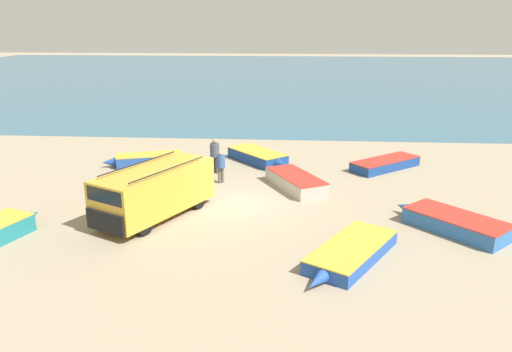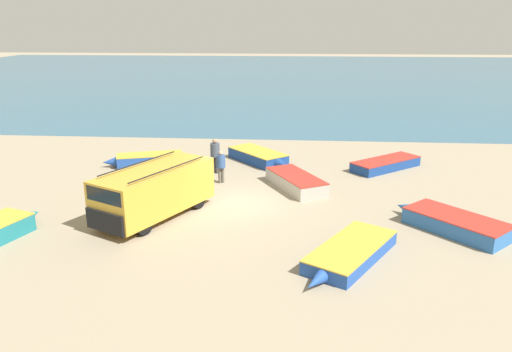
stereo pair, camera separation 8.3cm
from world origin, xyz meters
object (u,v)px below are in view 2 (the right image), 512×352
fishing_rowboat_1 (294,181)px  fishing_rowboat_0 (147,160)px  fishing_rowboat_3 (453,223)px  fishing_rowboat_4 (259,157)px  fisherman_1 (215,153)px  parked_van (154,190)px  fishing_rowboat_2 (350,253)px  fishing_rowboat_5 (388,164)px  fisherman_0 (221,164)px

fishing_rowboat_1 → fishing_rowboat_0: bearing=39.8°
fishing_rowboat_3 → fishing_rowboat_4: fishing_rowboat_4 is taller
fishing_rowboat_3 → fishing_rowboat_1: bearing=8.8°
fisherman_1 → parked_van: bearing=2.1°
fishing_rowboat_2 → fishing_rowboat_4: fishing_rowboat_4 is taller
fishing_rowboat_2 → fishing_rowboat_3: size_ratio=1.16×
fishing_rowboat_4 → fishing_rowboat_5: bearing=42.8°
fishing_rowboat_2 → fisherman_0: bearing=-113.9°
fishing_rowboat_3 → fisherman_1: fisherman_1 is taller
fishing_rowboat_1 → fisherman_1: bearing=35.0°
fishing_rowboat_3 → fisherman_1: 11.98m
fishing_rowboat_1 → fisherman_0: fisherman_0 is taller
fishing_rowboat_1 → fishing_rowboat_2: size_ratio=0.92×
fishing_rowboat_1 → parked_van: bearing=97.9°
fisherman_1 → fishing_rowboat_1: bearing=79.4°
parked_van → fishing_rowboat_3: bearing=115.0°
fishing_rowboat_5 → fishing_rowboat_3: bearing=-122.1°
fishing_rowboat_3 → fishing_rowboat_4: bearing=-1.6°
fishing_rowboat_0 → fisherman_1: fisherman_1 is taller
fisherman_0 → fishing_rowboat_2: bearing=1.3°
fishing_rowboat_3 → fishing_rowboat_5: (-1.00, 8.14, -0.05)m
fishing_rowboat_1 → fisherman_1: 4.57m
fishing_rowboat_1 → fishing_rowboat_2: (1.84, -7.32, -0.08)m
fisherman_1 → fishing_rowboat_5: bearing=115.4°
fisherman_0 → fisherman_1: size_ratio=0.88×
parked_van → fisherman_0: bearing=-176.3°
fishing_rowboat_2 → fishing_rowboat_5: (3.08, 10.86, 0.01)m
fishing_rowboat_1 → fisherman_0: bearing=54.6°
fishing_rowboat_3 → fishing_rowboat_5: size_ratio=0.91×
fishing_rowboat_1 → fisherman_1: fisherman_1 is taller
fishing_rowboat_3 → fishing_rowboat_2: bearing=80.3°
parked_van → fishing_rowboat_2: bearing=93.8°
fishing_rowboat_0 → fishing_rowboat_4: bearing=173.1°
fishing_rowboat_1 → fishing_rowboat_3: bearing=-156.6°
fishing_rowboat_5 → parked_van: bearing=177.1°
fishing_rowboat_0 → fishing_rowboat_3: fishing_rowboat_0 is taller
fisherman_0 → fishing_rowboat_5: bearing=76.9°
parked_van → fishing_rowboat_3: (11.42, -0.52, -0.80)m
fishing_rowboat_5 → fisherman_1: bearing=150.6°
fishing_rowboat_3 → fishing_rowboat_5: fishing_rowboat_3 is taller
fishing_rowboat_1 → fishing_rowboat_3: (5.92, -4.60, -0.02)m
fishing_rowboat_0 → fishing_rowboat_5: fishing_rowboat_0 is taller
fishing_rowboat_1 → fishing_rowboat_4: bearing=-4.0°
fishing_rowboat_4 → fisherman_1: 3.15m
fishing_rowboat_5 → fishing_rowboat_2: bearing=-144.9°
fisherman_0 → fisherman_1: bearing=165.2°
fishing_rowboat_2 → fishing_rowboat_5: fishing_rowboat_5 is taller
fishing_rowboat_4 → fisherman_0: fisherman_0 is taller
fishing_rowboat_1 → fisherman_0: (-3.51, 0.41, 0.63)m
parked_van → fishing_rowboat_2: size_ratio=1.19×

